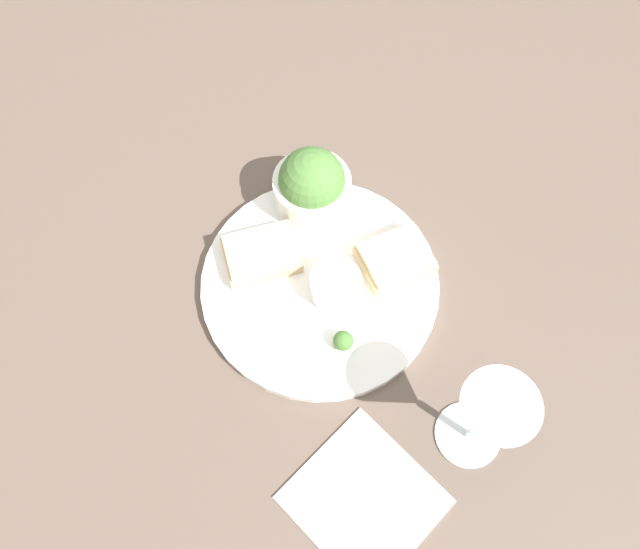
# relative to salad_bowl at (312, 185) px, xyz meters

# --- Properties ---
(ground_plane) EXTENTS (4.00, 4.00, 0.00)m
(ground_plane) POSITION_rel_salad_bowl_xyz_m (0.08, 0.07, -0.05)
(ground_plane) COLOR brown
(dinner_plate) EXTENTS (0.28, 0.28, 0.01)m
(dinner_plate) POSITION_rel_salad_bowl_xyz_m (0.08, 0.07, -0.04)
(dinner_plate) COLOR white
(dinner_plate) RESTS_ON ground_plane
(salad_bowl) EXTENTS (0.10, 0.10, 0.09)m
(salad_bowl) POSITION_rel_salad_bowl_xyz_m (0.00, 0.00, 0.00)
(salad_bowl) COLOR white
(salad_bowl) RESTS_ON dinner_plate
(sauce_ramekin) EXTENTS (0.06, 0.06, 0.04)m
(sauce_ramekin) POSITION_rel_salad_bowl_xyz_m (0.09, 0.10, -0.02)
(sauce_ramekin) COLOR white
(sauce_ramekin) RESTS_ON dinner_plate
(cheese_toast_near) EXTENTS (0.11, 0.10, 0.03)m
(cheese_toast_near) POSITION_rel_salad_bowl_xyz_m (0.10, -0.00, -0.02)
(cheese_toast_near) COLOR #D1B27F
(cheese_toast_near) RESTS_ON dinner_plate
(cheese_toast_far) EXTENTS (0.10, 0.10, 0.03)m
(cheese_toast_far) POSITION_rel_salad_bowl_xyz_m (0.01, 0.13, -0.02)
(cheese_toast_far) COLOR #D1B27F
(cheese_toast_far) RESTS_ON dinner_plate
(wine_glass) EXTENTS (0.07, 0.07, 0.14)m
(wine_glass) POSITION_rel_salad_bowl_xyz_m (0.13, 0.31, 0.05)
(wine_glass) COLOR silver
(wine_glass) RESTS_ON ground_plane
(garnish) EXTENTS (0.02, 0.02, 0.02)m
(garnish) POSITION_rel_salad_bowl_xyz_m (0.13, 0.14, -0.03)
(garnish) COLOR #477533
(garnish) RESTS_ON dinner_plate
(napkin) EXTENTS (0.15, 0.16, 0.01)m
(napkin) POSITION_rel_salad_bowl_xyz_m (0.25, 0.25, -0.05)
(napkin) COLOR beige
(napkin) RESTS_ON ground_plane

